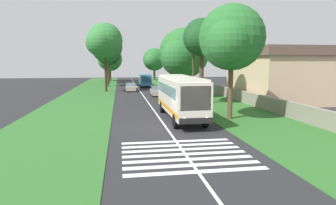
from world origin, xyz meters
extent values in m
plane|color=#262628|center=(0.00, 0.00, 0.00)|extent=(160.00, 160.00, 0.00)
cube|color=#2D6628|center=(15.00, 8.20, 0.02)|extent=(120.00, 8.00, 0.04)
cube|color=#2D6628|center=(15.00, -8.20, 0.02)|extent=(120.00, 8.00, 0.04)
cube|color=silver|center=(15.00, 0.00, 0.00)|extent=(110.00, 0.16, 0.01)
cube|color=silver|center=(3.93, -1.80, 2.10)|extent=(11.00, 2.50, 2.90)
cube|color=slate|center=(4.23, -1.80, 2.62)|extent=(9.68, 2.54, 0.85)
cube|color=slate|center=(-1.53, -1.80, 2.45)|extent=(0.08, 2.20, 1.74)
cube|color=orange|center=(3.93, -1.80, 1.10)|extent=(10.78, 2.53, 0.36)
cube|color=silver|center=(3.93, -1.80, 3.64)|extent=(10.56, 2.30, 0.18)
cube|color=black|center=(-1.65, -1.80, 0.87)|extent=(0.16, 2.40, 0.40)
sphere|color=#F2EDCC|center=(-1.59, -1.00, 1.00)|extent=(0.24, 0.24, 0.24)
sphere|color=#F2EDCC|center=(-1.59, -2.60, 1.00)|extent=(0.24, 0.24, 0.24)
cylinder|color=black|center=(0.03, -0.65, 0.55)|extent=(1.10, 0.32, 1.10)
cylinder|color=black|center=(7.43, -0.65, 0.55)|extent=(1.10, 0.32, 1.10)
cylinder|color=black|center=(0.03, -2.95, 0.55)|extent=(1.10, 0.32, 1.10)
cylinder|color=black|center=(7.43, -2.95, 0.55)|extent=(1.10, 0.32, 1.10)
cube|color=silver|center=(-9.10, 0.00, 0.00)|extent=(0.45, 6.80, 0.01)
cube|color=silver|center=(-8.20, 0.00, 0.00)|extent=(0.45, 6.80, 0.01)
cube|color=silver|center=(-7.30, 0.00, 0.00)|extent=(0.45, 6.80, 0.01)
cube|color=silver|center=(-6.40, 0.00, 0.00)|extent=(0.45, 6.80, 0.01)
cube|color=silver|center=(-5.50, 0.00, 0.00)|extent=(0.45, 6.80, 0.01)
cube|color=silver|center=(-4.60, 0.00, 0.00)|extent=(0.45, 6.80, 0.01)
cube|color=silver|center=(-3.70, 0.00, 0.00)|extent=(0.45, 6.80, 0.01)
cube|color=#B7A893|center=(22.85, -2.03, 0.53)|extent=(4.30, 1.75, 0.70)
cube|color=slate|center=(22.75, -2.03, 1.15)|extent=(2.00, 1.61, 0.55)
cylinder|color=black|center=(21.50, -1.25, 0.32)|extent=(0.64, 0.22, 0.64)
cylinder|color=black|center=(24.20, -1.25, 0.32)|extent=(0.64, 0.22, 0.64)
cylinder|color=black|center=(21.50, -2.81, 0.32)|extent=(0.64, 0.22, 0.64)
cylinder|color=black|center=(24.20, -2.81, 0.32)|extent=(0.64, 0.22, 0.64)
cube|color=#B7A893|center=(30.78, 1.63, 0.53)|extent=(4.30, 1.75, 0.70)
cube|color=slate|center=(30.68, 1.63, 1.15)|extent=(2.00, 1.61, 0.55)
cylinder|color=black|center=(29.43, 2.41, 0.32)|extent=(0.64, 0.22, 0.64)
cylinder|color=black|center=(32.13, 2.41, 0.32)|extent=(0.64, 0.22, 0.64)
cylinder|color=black|center=(29.43, 0.85, 0.32)|extent=(0.64, 0.22, 0.64)
cylinder|color=black|center=(32.13, 0.85, 0.32)|extent=(0.64, 0.22, 0.64)
cube|color=teal|center=(39.05, -1.61, 1.48)|extent=(6.00, 2.10, 2.10)
cube|color=slate|center=(39.25, -1.61, 1.86)|extent=(5.04, 2.13, 0.70)
cube|color=slate|center=(36.08, -1.61, 1.69)|extent=(0.06, 1.76, 1.18)
cylinder|color=black|center=(37.15, -0.66, 0.38)|extent=(0.76, 0.24, 0.76)
cylinder|color=black|center=(40.95, -0.66, 0.38)|extent=(0.76, 0.24, 0.76)
cylinder|color=black|center=(37.15, -2.56, 0.38)|extent=(0.76, 0.24, 0.76)
cylinder|color=black|center=(40.95, -2.56, 0.38)|extent=(0.76, 0.24, 0.76)
cylinder|color=#3D2D1E|center=(30.42, 5.78, 3.51)|extent=(0.41, 0.41, 6.93)
sphere|color=#337A38|center=(30.42, 5.78, 8.59)|extent=(5.88, 5.88, 5.88)
sphere|color=#337A38|center=(32.18, 5.78, 8.15)|extent=(4.36, 4.36, 4.36)
sphere|color=#337A38|center=(28.95, 6.66, 8.15)|extent=(4.28, 4.28, 4.28)
cylinder|color=#4C3826|center=(51.82, 6.00, 2.81)|extent=(0.43, 0.43, 5.53)
sphere|color=#19471E|center=(51.82, 6.00, 7.18)|extent=(5.86, 5.86, 5.86)
sphere|color=#19471E|center=(53.58, 6.00, 6.74)|extent=(3.81, 3.81, 3.81)
sphere|color=#19471E|center=(50.35, 6.88, 6.74)|extent=(3.77, 3.77, 3.77)
cylinder|color=brown|center=(60.84, 5.96, 2.08)|extent=(0.52, 0.52, 4.07)
sphere|color=#337A38|center=(60.84, 5.96, 5.89)|extent=(6.49, 6.49, 6.49)
sphere|color=#337A38|center=(62.79, 5.96, 5.41)|extent=(3.75, 3.75, 3.75)
sphere|color=#337A38|center=(59.22, 6.93, 5.41)|extent=(4.11, 4.11, 4.11)
cylinder|color=brown|center=(42.03, 5.97, 3.22)|extent=(0.55, 0.55, 6.36)
sphere|color=#286B2D|center=(42.03, 5.97, 8.16)|extent=(6.41, 6.41, 6.41)
sphere|color=#286B2D|center=(43.95, 5.97, 7.68)|extent=(3.93, 3.93, 3.93)
sphere|color=#286B2D|center=(40.43, 6.93, 7.68)|extent=(3.94, 3.94, 3.94)
cylinder|color=#4C3826|center=(63.57, -6.28, 2.05)|extent=(0.57, 0.57, 4.02)
sphere|color=#286B2D|center=(63.57, -6.28, 5.81)|extent=(6.35, 6.35, 6.35)
sphere|color=#286B2D|center=(65.48, -6.28, 5.33)|extent=(3.60, 3.60, 3.60)
sphere|color=#286B2D|center=(61.98, -5.32, 5.33)|extent=(4.15, 4.15, 4.15)
cylinder|color=#4C3826|center=(12.58, -6.06, 3.34)|extent=(0.53, 0.53, 6.59)
sphere|color=#19471E|center=(12.58, -6.06, 7.84)|extent=(4.40, 4.40, 4.40)
sphere|color=#19471E|center=(13.90, -6.06, 7.51)|extent=(2.90, 2.90, 2.90)
sphere|color=#19471E|center=(11.48, -5.40, 7.51)|extent=(3.13, 3.13, 3.13)
cylinder|color=brown|center=(3.05, -6.06, 2.78)|extent=(0.43, 0.43, 5.48)
sphere|color=#286B2D|center=(3.05, -6.06, 7.06)|extent=(5.62, 5.62, 5.62)
sphere|color=#286B2D|center=(4.73, -6.06, 6.64)|extent=(3.17, 3.17, 3.17)
sphere|color=#286B2D|center=(1.64, -5.22, 6.64)|extent=(3.62, 3.62, 3.62)
cylinder|color=brown|center=(20.26, -5.57, 2.17)|extent=(0.56, 0.56, 4.25)
sphere|color=#286B2D|center=(20.26, -5.57, 6.24)|extent=(7.07, 7.07, 7.07)
sphere|color=#286B2D|center=(22.38, -5.57, 5.71)|extent=(4.55, 4.55, 4.55)
sphere|color=#286B2D|center=(18.49, -4.51, 5.71)|extent=(4.85, 4.85, 4.85)
cylinder|color=#473828|center=(13.59, -5.31, 3.97)|extent=(0.24, 0.24, 7.87)
cube|color=#3D3326|center=(13.59, -5.31, 7.31)|extent=(0.12, 1.40, 0.12)
cube|color=gray|center=(20.00, -11.60, 0.75)|extent=(70.00, 0.40, 1.43)
cube|color=beige|center=(14.45, -16.63, 2.87)|extent=(12.78, 8.91, 5.73)
cube|color=brown|center=(14.45, -16.63, 6.27)|extent=(13.38, 9.51, 1.08)
camera|label=1|loc=(-21.95, 3.42, 4.94)|focal=32.30mm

